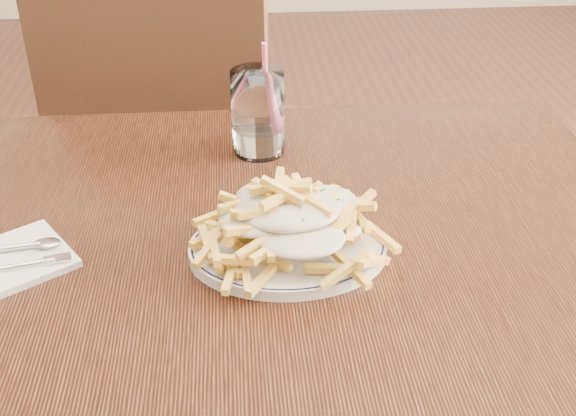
{
  "coord_description": "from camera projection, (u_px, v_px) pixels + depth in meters",
  "views": [
    {
      "loc": [
        0.02,
        -0.82,
        1.29
      ],
      "look_at": [
        0.08,
        -0.06,
        0.82
      ],
      "focal_mm": 45.0,
      "sensor_mm": 36.0,
      "label": 1
    }
  ],
  "objects": [
    {
      "name": "table",
      "position": [
        225.0,
        277.0,
        1.02
      ],
      "size": [
        1.2,
        0.8,
        0.75
      ],
      "color": "black",
      "rests_on": "ground"
    },
    {
      "name": "chair_far",
      "position": [
        171.0,
        128.0,
        1.63
      ],
      "size": [
        0.56,
        0.56,
        1.03
      ],
      "color": "#311B10",
      "rests_on": "ground"
    },
    {
      "name": "fries_plate",
      "position": [
        288.0,
        248.0,
        0.93
      ],
      "size": [
        0.31,
        0.28,
        0.02
      ],
      "color": "white",
      "rests_on": "table"
    },
    {
      "name": "loaded_fries",
      "position": [
        288.0,
        216.0,
        0.9
      ],
      "size": [
        0.3,
        0.26,
        0.08
      ],
      "color": "#F2C34A",
      "rests_on": "fries_plate"
    },
    {
      "name": "water_glass",
      "position": [
        258.0,
        117.0,
        1.15
      ],
      "size": [
        0.08,
        0.08,
        0.19
      ],
      "color": "white",
      "rests_on": "table"
    }
  ]
}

